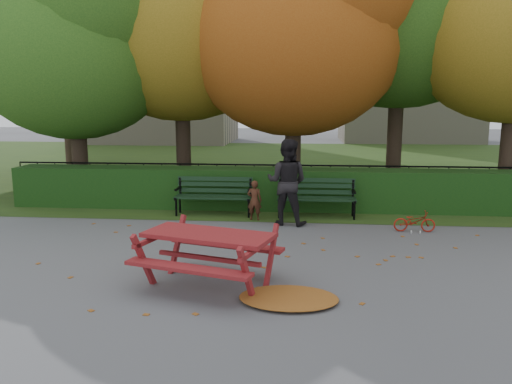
# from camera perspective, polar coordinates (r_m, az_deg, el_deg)

# --- Properties ---
(ground) EXTENTS (90.00, 90.00, 0.00)m
(ground) POSITION_cam_1_polar(r_m,az_deg,el_deg) (8.19, -0.22, -8.43)
(ground) COLOR slate
(ground) RESTS_ON ground
(grass_strip) EXTENTS (90.00, 90.00, 0.00)m
(grass_strip) POSITION_cam_1_polar(r_m,az_deg,el_deg) (21.90, 3.25, 3.29)
(grass_strip) COLOR #253C17
(grass_strip) RESTS_ON ground
(building_left) EXTENTS (10.00, 7.00, 15.00)m
(building_left) POSITION_cam_1_polar(r_m,az_deg,el_deg) (35.45, -11.34, 17.87)
(building_left) COLOR #A19680
(building_left) RESTS_ON ground
(building_right) EXTENTS (9.00, 6.00, 12.00)m
(building_right) POSITION_cam_1_polar(r_m,az_deg,el_deg) (36.62, 17.23, 15.01)
(building_right) COLOR #A19680
(building_right) RESTS_ON ground
(hedge) EXTENTS (13.00, 0.90, 1.00)m
(hedge) POSITION_cam_1_polar(r_m,az_deg,el_deg) (12.43, 1.74, 0.37)
(hedge) COLOR black
(hedge) RESTS_ON ground
(iron_fence) EXTENTS (14.00, 0.04, 1.02)m
(iron_fence) POSITION_cam_1_polar(r_m,az_deg,el_deg) (13.21, 1.95, 1.11)
(iron_fence) COLOR black
(iron_fence) RESTS_ON ground
(tree_a) EXTENTS (5.88, 5.60, 7.48)m
(tree_a) POSITION_cam_1_polar(r_m,az_deg,el_deg) (14.69, -19.51, 17.05)
(tree_a) COLOR #2E2219
(tree_a) RESTS_ON ground
(tree_b) EXTENTS (6.72, 6.40, 8.79)m
(tree_b) POSITION_cam_1_polar(r_m,az_deg,el_deg) (15.08, -7.55, 20.73)
(tree_b) COLOR #2E2219
(tree_b) RESTS_ON ground
(tree_c) EXTENTS (6.30, 6.00, 8.00)m
(tree_c) POSITION_cam_1_polar(r_m,az_deg,el_deg) (13.87, 5.88, 19.28)
(tree_c) COLOR #2E2219
(tree_c) RESTS_ON ground
(tree_f) EXTENTS (6.93, 6.60, 9.19)m
(tree_f) POSITION_cam_1_polar(r_m,az_deg,el_deg) (18.96, -20.55, 18.88)
(tree_f) COLOR #2E2219
(tree_f) RESTS_ON ground
(bench_left) EXTENTS (1.80, 0.57, 0.88)m
(bench_left) POSITION_cam_1_polar(r_m,az_deg,el_deg) (11.80, -4.81, -0.10)
(bench_left) COLOR black
(bench_left) RESTS_ON ground
(bench_right) EXTENTS (1.80, 0.57, 0.88)m
(bench_right) POSITION_cam_1_polar(r_m,az_deg,el_deg) (11.63, 6.92, -0.29)
(bench_right) COLOR black
(bench_right) RESTS_ON ground
(picnic_table) EXTENTS (2.18, 1.94, 0.89)m
(picnic_table) POSITION_cam_1_polar(r_m,az_deg,el_deg) (7.21, -5.47, -6.02)
(picnic_table) COLOR maroon
(picnic_table) RESTS_ON ground
(leaf_pile) EXTENTS (1.39, 1.01, 0.09)m
(leaf_pile) POSITION_cam_1_polar(r_m,az_deg,el_deg) (6.81, 3.76, -11.97)
(leaf_pile) COLOR #67330D
(leaf_pile) RESTS_ON ground
(leaf_scatter) EXTENTS (9.00, 5.70, 0.01)m
(leaf_scatter) POSITION_cam_1_polar(r_m,az_deg,el_deg) (8.47, -0.03, -7.74)
(leaf_scatter) COLOR #67330D
(leaf_scatter) RESTS_ON ground
(child) EXTENTS (0.35, 0.25, 0.91)m
(child) POSITION_cam_1_polar(r_m,az_deg,el_deg) (11.19, -0.17, -0.96)
(child) COLOR #442315
(child) RESTS_ON ground
(adult) EXTENTS (1.04, 0.90, 1.86)m
(adult) POSITION_cam_1_polar(r_m,az_deg,el_deg) (10.77, 3.56, 1.15)
(adult) COLOR black
(adult) RESTS_ON ground
(bicycle) EXTENTS (0.83, 0.30, 0.44)m
(bicycle) POSITION_cam_1_polar(r_m,az_deg,el_deg) (10.73, 17.66, -3.22)
(bicycle) COLOR #9F1A0E
(bicycle) RESTS_ON ground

